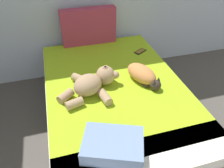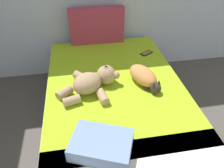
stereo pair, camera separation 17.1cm
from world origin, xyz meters
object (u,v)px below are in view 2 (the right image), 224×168
patterned_cushion (97,26)px  throw_pillow (102,145)px  teddy_bear (93,82)px  cell_phone (147,53)px  cat (144,77)px  bed (115,103)px

patterned_cushion → throw_pillow: 1.61m
teddy_bear → cell_phone: size_ratio=3.63×
cat → teddy_bear: bearing=-178.7°
cat → cell_phone: 0.57m
cat → throw_pillow: (-0.49, -0.68, -0.02)m
teddy_bear → throw_pillow: teddy_bear is taller
cell_phone → cat: bearing=-109.6°
cat → teddy_bear: 0.49m
throw_pillow → patterned_cushion: bearing=84.6°
throw_pillow → teddy_bear: bearing=89.4°
bed → throw_pillow: size_ratio=4.84×
teddy_bear → cell_phone: 0.87m
bed → cell_phone: bearing=47.8°
bed → patterned_cushion: 1.01m
bed → teddy_bear: size_ratio=3.25×
cat → throw_pillow: cat is taller
bed → cell_phone: cell_phone is taller
cat → teddy_bear: teddy_bear is taller
bed → cell_phone: 0.74m
patterned_cushion → cat: patterned_cushion is taller
teddy_bear → throw_pillow: (-0.01, -0.67, -0.03)m
cat → teddy_bear: (-0.49, -0.01, 0.01)m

